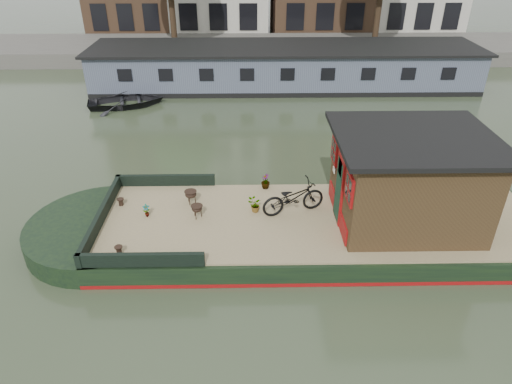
{
  "coord_description": "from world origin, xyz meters",
  "views": [
    {
      "loc": [
        -1.95,
        -10.31,
        7.55
      ],
      "look_at": [
        -1.76,
        0.5,
        1.21
      ],
      "focal_mm": 32.0,
      "sensor_mm": 36.0,
      "label": 1
    }
  ],
  "objects_px": {
    "bicycle": "(293,197)",
    "potted_plant_a": "(146,211)",
    "brazier_rear": "(191,197)",
    "dinghy": "(126,98)",
    "brazier_front": "(197,211)",
    "cabin": "(408,178)"
  },
  "relations": [
    {
      "from": "potted_plant_a",
      "to": "brazier_front",
      "type": "xyz_separation_m",
      "value": [
        1.39,
        -0.07,
        -0.0
      ]
    },
    {
      "from": "bicycle",
      "to": "brazier_front",
      "type": "height_order",
      "value": "bicycle"
    },
    {
      "from": "cabin",
      "to": "bicycle",
      "type": "height_order",
      "value": "cabin"
    },
    {
      "from": "bicycle",
      "to": "dinghy",
      "type": "height_order",
      "value": "bicycle"
    },
    {
      "from": "brazier_rear",
      "to": "dinghy",
      "type": "distance_m",
      "value": 10.93
    },
    {
      "from": "brazier_front",
      "to": "dinghy",
      "type": "distance_m",
      "value": 11.7
    },
    {
      "from": "cabin",
      "to": "dinghy",
      "type": "xyz_separation_m",
      "value": [
        -10.0,
        10.93,
        -1.51
      ]
    },
    {
      "from": "bicycle",
      "to": "dinghy",
      "type": "bearing_deg",
      "value": 15.86
    },
    {
      "from": "dinghy",
      "to": "brazier_rear",
      "type": "bearing_deg",
      "value": -171.5
    },
    {
      "from": "brazier_rear",
      "to": "dinghy",
      "type": "bearing_deg",
      "value": 112.64
    },
    {
      "from": "cabin",
      "to": "bicycle",
      "type": "distance_m",
      "value": 3.04
    },
    {
      "from": "bicycle",
      "to": "brazier_front",
      "type": "xyz_separation_m",
      "value": [
        -2.63,
        -0.22,
        -0.28
      ]
    },
    {
      "from": "bicycle",
      "to": "potted_plant_a",
      "type": "distance_m",
      "value": 4.03
    },
    {
      "from": "bicycle",
      "to": "brazier_rear",
      "type": "relative_size",
      "value": 4.46
    },
    {
      "from": "potted_plant_a",
      "to": "dinghy",
      "type": "height_order",
      "value": "potted_plant_a"
    },
    {
      "from": "brazier_front",
      "to": "brazier_rear",
      "type": "relative_size",
      "value": 0.93
    },
    {
      "from": "potted_plant_a",
      "to": "brazier_front",
      "type": "relative_size",
      "value": 1.0
    },
    {
      "from": "cabin",
      "to": "brazier_rear",
      "type": "xyz_separation_m",
      "value": [
        -5.8,
        0.85,
        -1.03
      ]
    },
    {
      "from": "potted_plant_a",
      "to": "brazier_front",
      "type": "distance_m",
      "value": 1.39
    },
    {
      "from": "brazier_front",
      "to": "brazier_rear",
      "type": "height_order",
      "value": "brazier_rear"
    },
    {
      "from": "cabin",
      "to": "potted_plant_a",
      "type": "relative_size",
      "value": 10.7
    },
    {
      "from": "bicycle",
      "to": "potted_plant_a",
      "type": "height_order",
      "value": "bicycle"
    }
  ]
}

